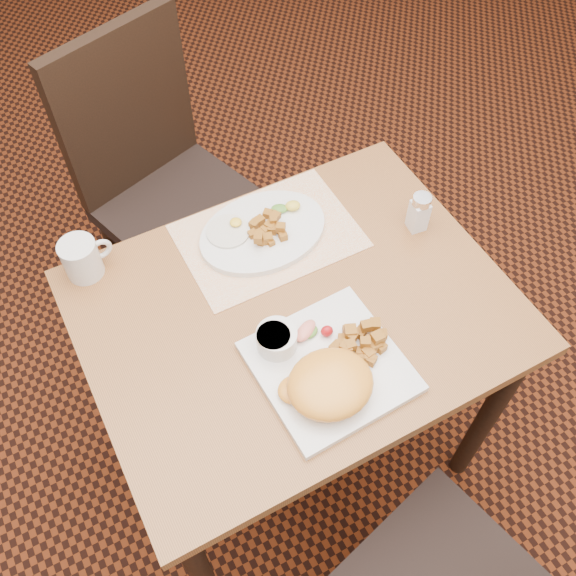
# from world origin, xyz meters

# --- Properties ---
(ground) EXTENTS (8.00, 8.00, 0.00)m
(ground) POSITION_xyz_m (0.00, 0.00, 0.00)
(ground) COLOR black
(ground) RESTS_ON ground
(table) EXTENTS (0.90, 0.70, 0.75)m
(table) POSITION_xyz_m (0.00, 0.00, 0.64)
(table) COLOR #995E2F
(table) RESTS_ON ground
(chair_far) EXTENTS (0.53, 0.54, 0.97)m
(chair_far) POSITION_xyz_m (-0.06, 0.72, 0.54)
(chair_far) COLOR black
(chair_far) RESTS_ON ground
(placemat) EXTENTS (0.40, 0.28, 0.00)m
(placemat) POSITION_xyz_m (0.04, 0.20, 0.75)
(placemat) COLOR white
(placemat) RESTS_ON table
(plate_square) EXTENTS (0.29, 0.29, 0.02)m
(plate_square) POSITION_xyz_m (-0.01, -0.16, 0.76)
(plate_square) COLOR silver
(plate_square) RESTS_ON table
(plate_oval) EXTENTS (0.32, 0.24, 0.02)m
(plate_oval) POSITION_xyz_m (0.03, 0.21, 0.76)
(plate_oval) COLOR silver
(plate_oval) RESTS_ON placemat
(hollandaise_mound) EXTENTS (0.18, 0.15, 0.06)m
(hollandaise_mound) POSITION_xyz_m (-0.05, -0.21, 0.80)
(hollandaise_mound) COLOR #FFA731
(hollandaise_mound) RESTS_ON plate_square
(ramekin) EXTENTS (0.08, 0.08, 0.05)m
(ramekin) POSITION_xyz_m (-0.09, -0.07, 0.79)
(ramekin) COLOR silver
(ramekin) RESTS_ON plate_square
(garnish_sq) EXTENTS (0.09, 0.06, 0.03)m
(garnish_sq) POSITION_xyz_m (-0.01, -0.08, 0.78)
(garnish_sq) COLOR #387223
(garnish_sq) RESTS_ON plate_square
(fried_egg) EXTENTS (0.10, 0.10, 0.02)m
(fried_egg) POSITION_xyz_m (-0.04, 0.25, 0.77)
(fried_egg) COLOR white
(fried_egg) RESTS_ON plate_oval
(garnish_ov) EXTENTS (0.08, 0.05, 0.02)m
(garnish_ov) POSITION_xyz_m (0.11, 0.24, 0.78)
(garnish_ov) COLOR #387223
(garnish_ov) RESTS_ON plate_oval
(salt_shaker) EXTENTS (0.05, 0.05, 0.10)m
(salt_shaker) POSITION_xyz_m (0.35, 0.07, 0.80)
(salt_shaker) COLOR white
(salt_shaker) RESTS_ON table
(coffee_mug) EXTENTS (0.11, 0.08, 0.09)m
(coffee_mug) POSITION_xyz_m (-0.36, 0.30, 0.80)
(coffee_mug) COLOR silver
(coffee_mug) RESTS_ON table
(home_fries_sq) EXTENTS (0.13, 0.11, 0.04)m
(home_fries_sq) POSITION_xyz_m (0.06, -0.15, 0.78)
(home_fries_sq) COLOR #AF6B1C
(home_fries_sq) RESTS_ON plate_square
(home_fries_ov) EXTENTS (0.09, 0.10, 0.03)m
(home_fries_ov) POSITION_xyz_m (0.03, 0.20, 0.78)
(home_fries_ov) COLOR #AF6B1C
(home_fries_ov) RESTS_ON plate_oval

